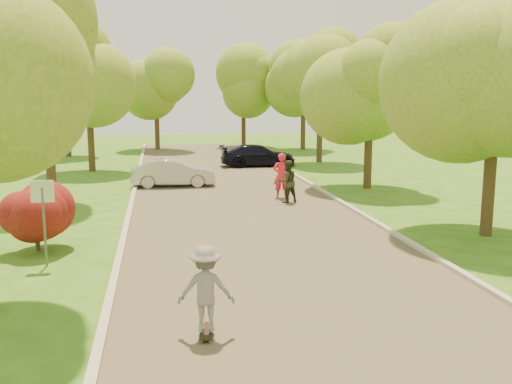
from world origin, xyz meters
TOP-DOWN VIEW (x-y plane):
  - ground at (0.00, 0.00)m, footprint 100.00×100.00m
  - road at (0.00, 8.00)m, footprint 8.00×60.00m
  - curb_left at (-4.05, 8.00)m, footprint 0.18×60.00m
  - curb_right at (4.05, 8.00)m, footprint 0.18×60.00m
  - street_sign at (-5.80, 4.00)m, footprint 0.55×0.06m
  - red_shrub at (-6.30, 5.50)m, footprint 1.70×1.70m
  - tree_l_midb at (-6.81, 12.00)m, footprint 4.30×4.20m
  - tree_l_far at (-6.39, 22.00)m, footprint 4.92×4.80m
  - tree_r_mida at (7.02, 5.00)m, footprint 5.13×5.00m
  - tree_r_midb at (6.60, 14.00)m, footprint 4.51×4.40m
  - tree_r_far at (7.23, 24.00)m, footprint 5.33×5.20m
  - tree_bg_a at (-8.78, 30.00)m, footprint 5.12×5.00m
  - tree_bg_b at (8.22, 32.00)m, footprint 5.12×5.00m
  - tree_bg_c at (-2.79, 34.00)m, footprint 4.92×4.80m
  - tree_bg_d at (4.22, 36.00)m, footprint 5.12×5.00m
  - silver_sedan at (-2.30, 15.97)m, footprint 3.87×1.48m
  - dark_sedan at (2.84, 22.58)m, footprint 4.44×1.83m
  - longboard at (-2.21, -0.85)m, footprint 0.33×0.82m
  - skateboarder at (-2.21, -0.85)m, footprint 1.08×0.71m
  - person_striped at (1.99, 12.20)m, footprint 0.74×0.54m
  - person_olive at (2.00, 11.14)m, footprint 0.97×0.84m

SIDE VIEW (x-z plane):
  - ground at x=0.00m, z-range 0.00..0.00m
  - road at x=0.00m, z-range 0.00..0.01m
  - curb_left at x=-4.05m, z-range 0.00..0.12m
  - curb_right at x=4.05m, z-range 0.00..0.12m
  - longboard at x=-2.21m, z-range 0.04..0.13m
  - silver_sedan at x=-2.30m, z-range 0.00..1.26m
  - dark_sedan at x=2.84m, z-range 0.00..1.28m
  - person_olive at x=2.00m, z-range 0.00..1.69m
  - skateboarder at x=-2.21m, z-range 0.10..1.66m
  - person_striped at x=1.99m, z-range 0.00..1.86m
  - red_shrub at x=-6.30m, z-range 0.12..2.07m
  - street_sign at x=-5.80m, z-range 0.48..2.65m
  - tree_l_midb at x=-6.81m, z-range 1.28..7.89m
  - tree_r_midb at x=6.60m, z-range 1.38..8.38m
  - tree_bg_c at x=-2.79m, z-range 1.35..8.69m
  - tree_bg_a at x=-8.78m, z-range 1.45..9.18m
  - tree_bg_d at x=4.22m, z-range 1.45..9.18m
  - tree_l_far at x=-6.39m, z-range 1.57..9.36m
  - tree_r_mida at x=7.02m, z-range 1.56..9.51m
  - tree_bg_b at x=8.22m, z-range 1.56..9.51m
  - tree_r_far at x=7.23m, z-range 1.66..10.00m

